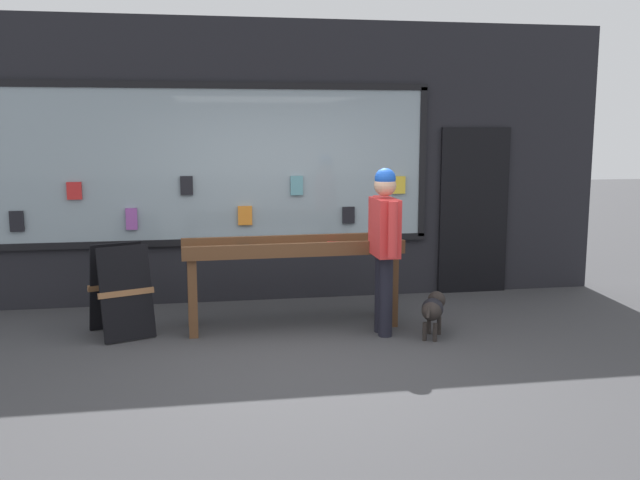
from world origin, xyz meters
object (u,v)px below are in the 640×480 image
(person_browsing, at_px, (384,238))
(sandwich_board_sign, at_px, (121,289))
(display_table_main, at_px, (292,257))
(small_dog, at_px, (433,308))

(person_browsing, distance_m, sandwich_board_sign, 2.73)
(display_table_main, height_order, person_browsing, person_browsing)
(display_table_main, relative_size, sandwich_board_sign, 2.47)
(small_dog, relative_size, sandwich_board_sign, 0.61)
(display_table_main, height_order, small_dog, display_table_main)
(display_table_main, bearing_deg, small_dog, -25.01)
(display_table_main, distance_m, sandwich_board_sign, 1.79)
(small_dog, height_order, sandwich_board_sign, sandwich_board_sign)
(display_table_main, distance_m, person_browsing, 1.02)
(small_dog, bearing_deg, sandwich_board_sign, 107.07)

